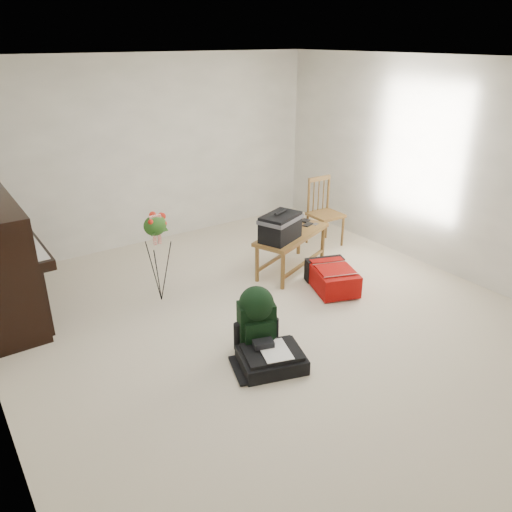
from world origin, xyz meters
TOP-DOWN VIEW (x-y plane):
  - floor at (0.00, 0.00)m, footprint 5.00×5.50m
  - ceiling at (0.00, 0.00)m, footprint 5.00×5.50m
  - wall_back at (0.00, 2.75)m, footprint 5.00×0.04m
  - wall_right at (2.50, 0.00)m, footprint 0.04×5.50m
  - bench at (0.76, 0.83)m, footprint 1.19×0.81m
  - dining_chair at (1.85, 1.26)m, footprint 0.42×0.42m
  - red_suitcase at (1.01, 0.20)m, footprint 0.63×0.78m
  - black_duffel at (-0.44, -0.64)m, footprint 0.66×0.59m
  - green_backpack at (-0.40, -0.36)m, footprint 0.38×0.35m
  - flower_stand at (-0.72, 1.04)m, footprint 0.35×0.35m

SIDE VIEW (x-z plane):
  - floor at x=0.00m, z-range -0.01..0.01m
  - black_duffel at x=-0.44m, z-range -0.03..0.20m
  - red_suitcase at x=1.01m, z-range 0.01..0.29m
  - green_backpack at x=-0.40m, z-range 0.03..0.68m
  - dining_chair at x=1.85m, z-range -0.01..0.92m
  - flower_stand at x=-0.72m, z-range -0.01..1.01m
  - bench at x=0.76m, z-range 0.18..1.03m
  - wall_back at x=0.00m, z-range 0.00..2.50m
  - wall_right at x=2.50m, z-range 0.00..2.50m
  - ceiling at x=0.00m, z-range 2.50..2.50m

